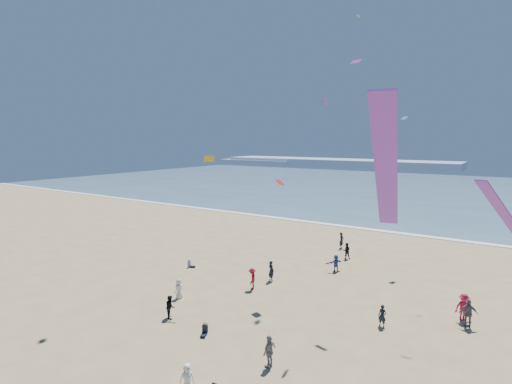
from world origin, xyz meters
The scene contains 6 objects.
ocean centered at (0.00, 95.00, 0.03)m, with size 220.00×100.00×0.06m, color #476B84.
surf_line centered at (0.00, 45.00, 0.04)m, with size 220.00×1.20×0.08m, color white.
headland_far centered at (-60.00, 170.00, 1.60)m, with size 110.00×20.00×3.20m, color #7A8EA8.
headland_near centered at (-100.00, 165.00, 1.00)m, with size 40.00×14.00×2.00m, color #7A8EA8.
standing_flyers centered at (3.36, 16.38, 0.86)m, with size 26.94×41.58×1.93m.
kites_aloft centered at (10.09, 12.80, 15.13)m, with size 35.28×46.61×26.83m.
Camera 1 is at (13.35, -9.16, 12.51)m, focal length 28.00 mm.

